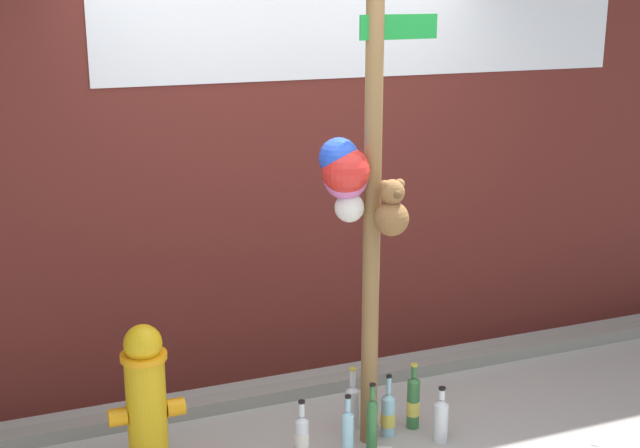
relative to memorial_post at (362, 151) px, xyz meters
name	(u,v)px	position (x,y,z in m)	size (l,w,h in m)	color
building_wall	(274,68)	(-0.09, 1.07, 0.31)	(10.00, 0.21, 3.87)	#561E19
curb_strip	(301,389)	(-0.09, 0.65, -1.58)	(8.00, 0.12, 0.08)	gray
memorial_post	(362,151)	(0.00, 0.00, 0.00)	(0.62, 0.33, 2.76)	olive
fire_hydrant	(146,401)	(-1.11, 0.11, -1.21)	(0.38, 0.23, 0.82)	gold
bottle_0	(413,402)	(0.36, 0.05, -1.46)	(0.07, 0.07, 0.39)	#337038
bottle_1	(388,414)	(0.19, 0.02, -1.49)	(0.08, 0.08, 0.36)	#93CCE0
bottle_2	(348,433)	(-0.12, -0.13, -1.47)	(0.06, 0.06, 0.37)	#93CCE0
bottle_3	(302,438)	(-0.36, -0.08, -1.47)	(0.07, 0.07, 0.36)	silver
bottle_4	(441,419)	(0.43, -0.14, -1.49)	(0.08, 0.08, 0.32)	silver
bottle_5	(352,404)	(0.04, 0.17, -1.47)	(0.08, 0.08, 0.37)	silver
bottle_6	(372,423)	(0.03, -0.11, -1.45)	(0.06, 0.06, 0.40)	#337038
litter_2	(372,419)	(0.18, 0.21, -1.62)	(0.10, 0.07, 0.01)	tan
litter_3	(596,440)	(1.23, -0.45, -1.62)	(0.13, 0.04, 0.01)	#8C99B2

